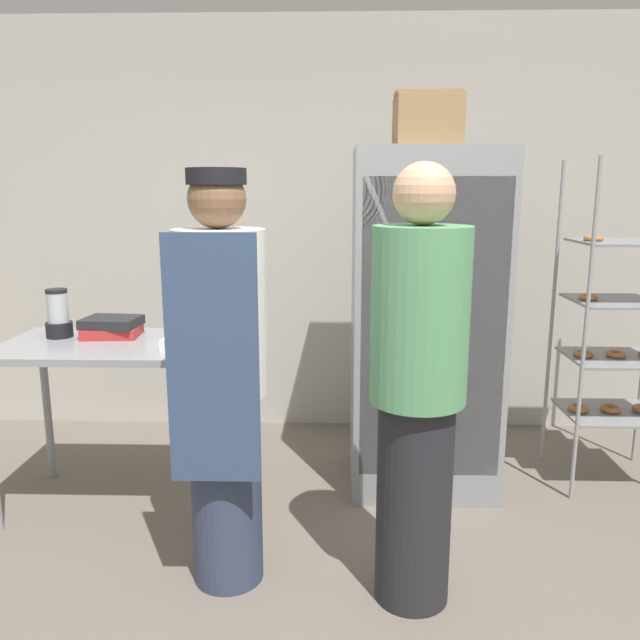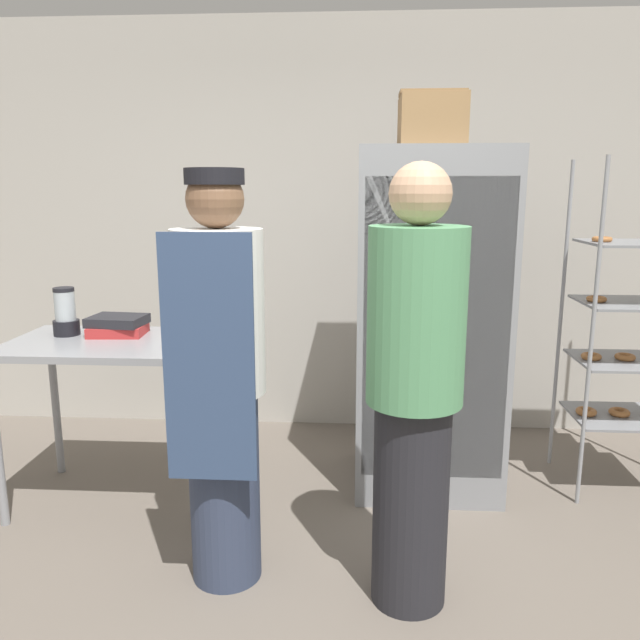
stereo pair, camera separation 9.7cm
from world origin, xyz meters
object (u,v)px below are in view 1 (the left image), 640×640
baking_rack (618,333)px  person_customer (417,390)px  refrigerator (424,323)px  binder_stack (112,327)px  donut_box (192,336)px  cardboard_storage_box (427,121)px  blender_pitcher (58,316)px  person_baker (223,378)px

baking_rack → person_customer: baking_rack is taller
refrigerator → binder_stack: (-1.69, -0.19, 0.01)m
baking_rack → refrigerator: bearing=-177.4°
donut_box → binder_stack: bearing=159.2°
refrigerator → cardboard_storage_box: cardboard_storage_box is taller
person_customer → refrigerator: bearing=80.9°
donut_box → blender_pitcher: (-0.75, 0.16, 0.07)m
blender_pitcher → binder_stack: bearing=3.8°
baking_rack → cardboard_storage_box: (-1.13, -0.12, 1.13)m
cardboard_storage_box → person_baker: size_ratio=0.20×
baking_rack → person_customer: size_ratio=1.04×
refrigerator → binder_stack: bearing=-173.7°
blender_pitcher → person_customer: size_ratio=0.15×
person_baker → person_customer: person_customer is taller
baking_rack → binder_stack: baking_rack is taller
blender_pitcher → person_customer: (1.79, -0.87, -0.11)m
baking_rack → person_customer: 1.69m
refrigerator → blender_pitcher: refrigerator is taller
baking_rack → cardboard_storage_box: 1.60m
binder_stack → donut_box: bearing=-20.8°
baking_rack → blender_pitcher: size_ratio=7.08×
baking_rack → cardboard_storage_box: cardboard_storage_box is taller
baking_rack → binder_stack: 2.79m
baking_rack → donut_box: (-2.31, -0.41, 0.06)m
cardboard_storage_box → person_baker: bearing=-136.0°
person_baker → person_customer: size_ratio=0.99×
baking_rack → person_customer: bearing=-138.4°
baking_rack → binder_stack: size_ratio=6.05×
refrigerator → baking_rack: (1.09, 0.05, -0.06)m
donut_box → person_customer: bearing=-34.1°
cardboard_storage_box → person_customer: 1.50m
cardboard_storage_box → person_baker: (-0.92, -0.89, -1.10)m
baking_rack → blender_pitcher: (-3.06, -0.25, 0.13)m
blender_pitcher → person_baker: (1.01, -0.76, -0.10)m
blender_pitcher → person_baker: 1.27m
donut_box → person_baker: (0.26, -0.60, -0.03)m
person_customer → donut_box: bearing=145.9°
baking_rack → person_baker: size_ratio=1.05×
donut_box → refrigerator: bearing=16.8°
refrigerator → baking_rack: size_ratio=1.03×
person_customer → baking_rack: bearing=41.6°
binder_stack → cardboard_storage_box: bearing=3.9°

